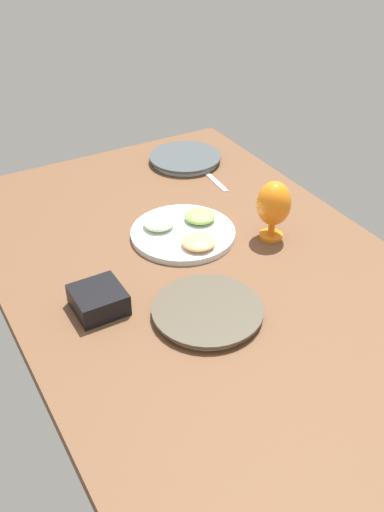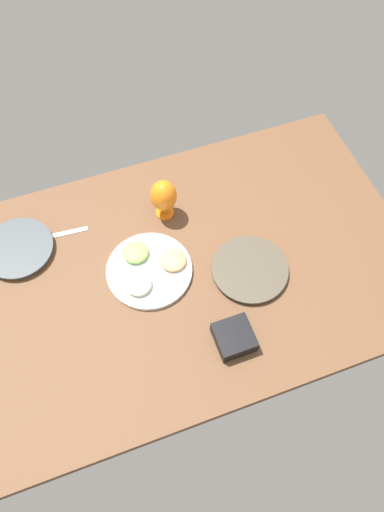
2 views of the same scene
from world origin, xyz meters
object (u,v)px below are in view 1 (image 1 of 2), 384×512
object	(u,v)px
dinner_plate_left	(185,159)
dinner_plate_right	(207,311)
hurricane_glass_orange	(274,205)
square_bowl_black	(98,299)
fruit_platter	(184,231)

from	to	relation	value
dinner_plate_left	dinner_plate_right	xyz separation A→B (cm)	(76.18, -36.33, -0.15)
hurricane_glass_orange	square_bowl_black	bearing A→B (deg)	-84.46
dinner_plate_right	dinner_plate_left	bearing A→B (deg)	154.50
dinner_plate_left	fruit_platter	distance (cm)	48.87
dinner_plate_left	square_bowl_black	size ratio (longest dim) A/B	2.12
fruit_platter	square_bowl_black	xyz separation A→B (cm)	(18.51, -34.18, 1.60)
dinner_plate_right	fruit_platter	xyz separation A→B (cm)	(-33.72, 12.14, 0.44)
dinner_plate_left	fruit_platter	world-z (taller)	fruit_platter
fruit_platter	hurricane_glass_orange	xyz separation A→B (cm)	(13.06, 21.96, 9.15)
dinner_plate_left	hurricane_glass_orange	size ratio (longest dim) A/B	1.44
dinner_plate_right	fruit_platter	distance (cm)	35.84
dinner_plate_right	fruit_platter	bearing A→B (deg)	160.21
dinner_plate_left	hurricane_glass_orange	xyz separation A→B (cm)	(55.52, -2.24, 9.44)
fruit_platter	hurricane_glass_orange	size ratio (longest dim) A/B	1.71
dinner_plate_left	dinner_plate_right	bearing A→B (deg)	-25.50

